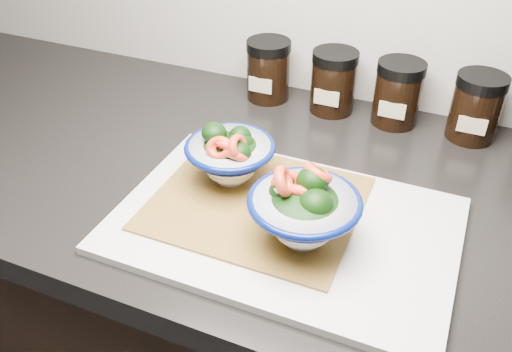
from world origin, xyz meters
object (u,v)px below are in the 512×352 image
at_px(bowl_left, 230,155).
at_px(bowl_right, 304,210).
at_px(spice_jar_b, 333,82).
at_px(cutting_board, 284,225).
at_px(spice_jar_a, 268,70).
at_px(spice_jar_d, 476,107).
at_px(spice_jar_c, 398,93).

xyz_separation_m(bowl_left, bowl_right, (0.14, -0.08, 0.00)).
distance_m(bowl_left, spice_jar_b, 0.30).
relative_size(cutting_board, spice_jar_a, 3.98).
bearing_deg(spice_jar_d, spice_jar_c, 180.00).
bearing_deg(cutting_board, spice_jar_d, 59.17).
xyz_separation_m(cutting_board, bowl_right, (0.03, -0.02, 0.05)).
bearing_deg(cutting_board, bowl_left, 151.96).
distance_m(cutting_board, bowl_right, 0.07).
height_order(bowl_left, spice_jar_a, spice_jar_a).
xyz_separation_m(spice_jar_a, spice_jar_d, (0.37, 0.00, 0.00)).
distance_m(spice_jar_b, spice_jar_d, 0.24).
relative_size(cutting_board, spice_jar_b, 3.98).
xyz_separation_m(cutting_board, spice_jar_c, (0.08, 0.34, 0.05)).
height_order(cutting_board, spice_jar_d, spice_jar_d).
height_order(bowl_right, spice_jar_a, bowl_right).
bearing_deg(spice_jar_a, cutting_board, -64.71).
relative_size(cutting_board, bowl_left, 3.44).
xyz_separation_m(bowl_left, spice_jar_d, (0.31, 0.29, -0.00)).
bearing_deg(spice_jar_c, spice_jar_b, 180.00).
height_order(bowl_left, bowl_right, bowl_right).
xyz_separation_m(bowl_right, spice_jar_c, (0.04, 0.37, -0.00)).
relative_size(bowl_right, spice_jar_d, 1.26).
height_order(bowl_right, spice_jar_c, bowl_right).
height_order(bowl_right, spice_jar_b, bowl_right).
distance_m(cutting_board, spice_jar_d, 0.40).
bearing_deg(spice_jar_a, spice_jar_c, 0.00).
bearing_deg(bowl_right, cutting_board, 143.70).
bearing_deg(bowl_right, spice_jar_a, 118.03).
relative_size(bowl_left, spice_jar_b, 1.16).
bearing_deg(bowl_right, spice_jar_b, 100.91).
relative_size(cutting_board, bowl_right, 3.16).
distance_m(spice_jar_b, spice_jar_c, 0.11).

